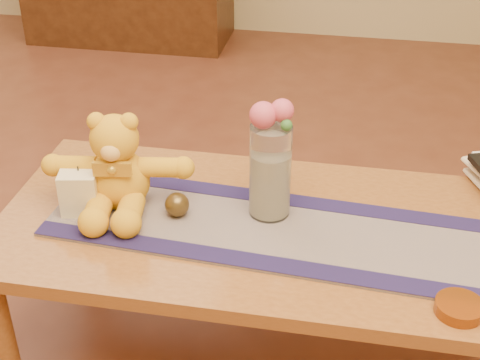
% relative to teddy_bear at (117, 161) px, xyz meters
% --- Properties ---
extents(floor, '(5.50, 5.50, 0.00)m').
position_rel_teddy_bear_xyz_m(floor, '(0.39, -0.02, -0.59)').
color(floor, '#582919').
rests_on(floor, ground).
extents(coffee_table_top, '(1.40, 0.70, 0.04)m').
position_rel_teddy_bear_xyz_m(coffee_table_top, '(0.39, -0.02, -0.16)').
color(coffee_table_top, brown).
rests_on(coffee_table_top, floor).
extents(table_leg_fl, '(0.07, 0.07, 0.41)m').
position_rel_teddy_bear_xyz_m(table_leg_fl, '(-0.25, -0.31, -0.38)').
color(table_leg_fl, brown).
rests_on(table_leg_fl, floor).
extents(table_leg_bl, '(0.07, 0.07, 0.41)m').
position_rel_teddy_bear_xyz_m(table_leg_bl, '(-0.25, 0.27, -0.38)').
color(table_leg_bl, brown).
rests_on(table_leg_bl, floor).
extents(table_leg_br, '(0.07, 0.07, 0.41)m').
position_rel_teddy_bear_xyz_m(table_leg_br, '(1.03, 0.27, -0.38)').
color(table_leg_br, brown).
rests_on(table_leg_br, floor).
extents(persian_runner, '(1.22, 0.43, 0.01)m').
position_rel_teddy_bear_xyz_m(persian_runner, '(0.44, -0.05, -0.13)').
color(persian_runner, '#171D42').
rests_on(persian_runner, coffee_table_top).
extents(runner_border_near, '(1.20, 0.14, 0.00)m').
position_rel_teddy_bear_xyz_m(runner_border_near, '(0.43, -0.19, -0.13)').
color(runner_border_near, '#1C1540').
rests_on(runner_border_near, persian_runner).
extents(runner_border_far, '(1.20, 0.14, 0.00)m').
position_rel_teddy_bear_xyz_m(runner_border_far, '(0.44, 0.09, -0.13)').
color(runner_border_far, '#1C1540').
rests_on(runner_border_far, persian_runner).
extents(teddy_bear, '(0.42, 0.37, 0.26)m').
position_rel_teddy_bear_xyz_m(teddy_bear, '(0.00, 0.00, 0.00)').
color(teddy_bear, gold).
rests_on(teddy_bear, persian_runner).
extents(pillar_candle, '(0.12, 0.12, 0.12)m').
position_rel_teddy_bear_xyz_m(pillar_candle, '(-0.09, -0.05, -0.07)').
color(pillar_candle, beige).
rests_on(pillar_candle, persian_runner).
extents(candle_wick, '(0.00, 0.00, 0.01)m').
position_rel_teddy_bear_xyz_m(candle_wick, '(-0.09, -0.05, -0.00)').
color(candle_wick, black).
rests_on(candle_wick, pillar_candle).
extents(glass_vase, '(0.11, 0.11, 0.26)m').
position_rel_teddy_bear_xyz_m(glass_vase, '(0.41, 0.03, 0.00)').
color(glass_vase, silver).
rests_on(glass_vase, persian_runner).
extents(potpourri_fill, '(0.09, 0.09, 0.18)m').
position_rel_teddy_bear_xyz_m(potpourri_fill, '(0.41, 0.03, -0.04)').
color(potpourri_fill, beige).
rests_on(potpourri_fill, glass_vase).
extents(rose_left, '(0.07, 0.07, 0.07)m').
position_rel_teddy_bear_xyz_m(rose_left, '(0.39, 0.02, 0.17)').
color(rose_left, '#C6465D').
rests_on(rose_left, glass_vase).
extents(rose_right, '(0.06, 0.06, 0.06)m').
position_rel_teddy_bear_xyz_m(rose_right, '(0.44, 0.03, 0.18)').
color(rose_right, '#C6465D').
rests_on(rose_right, glass_vase).
extents(blue_flower_back, '(0.04, 0.04, 0.04)m').
position_rel_teddy_bear_xyz_m(blue_flower_back, '(0.42, 0.06, 0.16)').
color(blue_flower_back, '#4A4DA2').
rests_on(blue_flower_back, glass_vase).
extents(blue_flower_side, '(0.04, 0.04, 0.04)m').
position_rel_teddy_bear_xyz_m(blue_flower_side, '(0.38, 0.05, 0.15)').
color(blue_flower_side, '#4A4DA2').
rests_on(blue_flower_side, glass_vase).
extents(leaf_sprig, '(0.03, 0.03, 0.03)m').
position_rel_teddy_bear_xyz_m(leaf_sprig, '(0.45, 0.01, 0.15)').
color(leaf_sprig, '#33662D').
rests_on(leaf_sprig, glass_vase).
extents(bronze_ball, '(0.07, 0.07, 0.07)m').
position_rel_teddy_bear_xyz_m(bronze_ball, '(0.17, -0.03, -0.10)').
color(bronze_ball, '#4D3919').
rests_on(bronze_ball, persian_runner).
extents(amber_dish, '(0.11, 0.11, 0.03)m').
position_rel_teddy_bear_xyz_m(amber_dish, '(0.89, -0.28, -0.12)').
color(amber_dish, '#BF5914').
rests_on(amber_dish, coffee_table_top).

